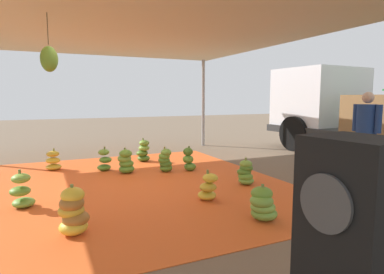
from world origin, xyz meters
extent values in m
plane|color=brown|center=(0.00, 3.00, 0.00)|extent=(40.00, 40.00, 0.00)
cube|color=#E05B23|center=(0.00, 0.00, 0.01)|extent=(5.81, 5.19, 0.01)
cylinder|color=#9EA0A5|center=(-3.80, 3.30, 1.36)|extent=(0.10, 0.10, 2.71)
cube|color=beige|center=(0.00, 0.00, 2.74)|extent=(8.00, 7.00, 0.06)
cylinder|color=#4C422D|center=(0.42, -1.25, 2.49)|extent=(0.01, 0.01, 0.44)
ellipsoid|color=#60932D|center=(0.42, -1.25, 2.07)|extent=(0.24, 0.24, 0.36)
ellipsoid|color=#518428|center=(-0.59, 1.39, 0.10)|extent=(0.31, 0.31, 0.17)
ellipsoid|color=#60932D|center=(-0.60, 1.35, 0.26)|extent=(0.32, 0.32, 0.17)
ellipsoid|color=#477523|center=(-0.60, 1.35, 0.42)|extent=(0.28, 0.28, 0.17)
cylinder|color=olive|center=(-0.58, 1.36, 0.48)|extent=(0.04, 0.04, 0.12)
ellipsoid|color=#6B9E38|center=(0.54, -1.67, 0.08)|extent=(0.42, 0.42, 0.13)
ellipsoid|color=#60932D|center=(0.58, -1.71, 0.26)|extent=(0.35, 0.35, 0.13)
ellipsoid|color=#75A83D|center=(0.58, -1.69, 0.43)|extent=(0.30, 0.30, 0.13)
cylinder|color=olive|center=(0.57, -1.70, 0.49)|extent=(0.04, 0.04, 0.12)
ellipsoid|color=gold|center=(1.79, -1.12, 0.10)|extent=(0.35, 0.35, 0.17)
ellipsoid|color=#996628|center=(1.79, -1.09, 0.19)|extent=(0.41, 0.41, 0.17)
ellipsoid|color=gold|center=(1.76, -1.13, 0.28)|extent=(0.37, 0.37, 0.17)
ellipsoid|color=#996628|center=(1.79, -1.13, 0.37)|extent=(0.31, 0.31, 0.17)
ellipsoid|color=gold|center=(1.78, -1.11, 0.46)|extent=(0.36, 0.36, 0.17)
cylinder|color=olive|center=(1.77, -1.12, 0.52)|extent=(0.04, 0.04, 0.12)
ellipsoid|color=#518428|center=(-0.93, 0.13, 0.09)|extent=(0.34, 0.34, 0.16)
ellipsoid|color=#60932D|center=(-0.95, 0.13, 0.20)|extent=(0.41, 0.41, 0.16)
ellipsoid|color=#75A83D|center=(-0.95, 0.09, 0.31)|extent=(0.38, 0.38, 0.16)
ellipsoid|color=#60932D|center=(-0.90, 0.11, 0.42)|extent=(0.33, 0.33, 0.16)
cylinder|color=olive|center=(-0.92, 0.10, 0.48)|extent=(0.04, 0.04, 0.12)
ellipsoid|color=#518428|center=(-1.36, -0.25, 0.07)|extent=(0.28, 0.28, 0.13)
ellipsoid|color=#518428|center=(-1.34, -0.22, 0.24)|extent=(0.34, 0.34, 0.13)
ellipsoid|color=#6B9E38|center=(-1.37, -0.25, 0.40)|extent=(0.26, 0.26, 0.13)
cylinder|color=olive|center=(-1.36, -0.23, 0.46)|extent=(0.04, 0.04, 0.12)
ellipsoid|color=gold|center=(-1.87, -1.22, 0.07)|extent=(0.38, 0.38, 0.13)
ellipsoid|color=gold|center=(-1.88, -1.22, 0.21)|extent=(0.40, 0.40, 0.13)
ellipsoid|color=gold|center=(-1.88, -1.22, 0.35)|extent=(0.37, 0.37, 0.13)
cylinder|color=olive|center=(-1.87, -1.20, 0.41)|extent=(0.04, 0.04, 0.12)
ellipsoid|color=#6B9E38|center=(2.33, 1.09, 0.09)|extent=(0.46, 0.46, 0.17)
ellipsoid|color=#75A83D|center=(2.33, 1.07, 0.18)|extent=(0.33, 0.33, 0.17)
ellipsoid|color=#6B9E38|center=(2.34, 1.03, 0.26)|extent=(0.40, 0.40, 0.17)
ellipsoid|color=#60932D|center=(2.30, 1.06, 0.35)|extent=(0.28, 0.28, 0.17)
cylinder|color=olive|center=(2.32, 1.06, 0.41)|extent=(0.04, 0.04, 0.12)
ellipsoid|color=#6B9E38|center=(0.83, 1.83, 0.08)|extent=(0.39, 0.39, 0.14)
ellipsoid|color=#60932D|center=(0.82, 1.82, 0.15)|extent=(0.30, 0.30, 0.14)
ellipsoid|color=#477523|center=(0.78, 1.82, 0.22)|extent=(0.34, 0.34, 0.14)
ellipsoid|color=#477523|center=(0.79, 1.86, 0.30)|extent=(0.33, 0.33, 0.14)
ellipsoid|color=#75A83D|center=(0.78, 1.85, 0.37)|extent=(0.30, 0.30, 0.14)
cylinder|color=olive|center=(0.80, 1.83, 0.43)|extent=(0.04, 0.04, 0.12)
ellipsoid|color=gold|center=(1.30, 0.81, 0.08)|extent=(0.39, 0.39, 0.14)
ellipsoid|color=gold|center=(1.35, 0.81, 0.21)|extent=(0.35, 0.35, 0.14)
ellipsoid|color=gold|center=(1.35, 0.84, 0.35)|extent=(0.30, 0.30, 0.14)
cylinder|color=olive|center=(1.32, 0.81, 0.41)|extent=(0.04, 0.04, 0.12)
ellipsoid|color=#477523|center=(-2.00, 0.79, 0.08)|extent=(0.42, 0.42, 0.15)
ellipsoid|color=#477523|center=(-2.00, 0.76, 0.21)|extent=(0.31, 0.31, 0.15)
ellipsoid|color=#75A83D|center=(-1.99, 0.80, 0.33)|extent=(0.36, 0.36, 0.15)
ellipsoid|color=#6B9E38|center=(-1.99, 0.81, 0.45)|extent=(0.27, 0.27, 0.15)
cylinder|color=olive|center=(-1.99, 0.78, 0.51)|extent=(0.04, 0.04, 0.12)
ellipsoid|color=#518428|center=(-0.71, 0.90, 0.09)|extent=(0.35, 0.35, 0.16)
ellipsoid|color=#477523|center=(-0.71, 0.89, 0.17)|extent=(0.31, 0.31, 0.16)
ellipsoid|color=#518428|center=(-0.72, 0.86, 0.25)|extent=(0.33, 0.33, 0.16)
ellipsoid|color=#60932D|center=(-0.72, 0.86, 0.33)|extent=(0.30, 0.30, 0.16)
ellipsoid|color=#6B9E38|center=(-0.69, 0.89, 0.41)|extent=(0.30, 0.30, 0.16)
cylinder|color=olive|center=(-0.71, 0.87, 0.47)|extent=(0.04, 0.04, 0.12)
cube|color=silver|center=(-1.96, 6.36, 1.55)|extent=(2.06, 2.36, 1.70)
cube|color=#232D38|center=(-2.93, 6.29, 1.89)|extent=(0.15, 1.94, 0.75)
cylinder|color=black|center=(-1.75, 5.25, 0.50)|extent=(1.02, 0.34, 1.00)
cylinder|color=black|center=(-1.90, 7.48, 0.50)|extent=(1.02, 0.34, 1.00)
cylinder|color=silver|center=(1.13, 4.32, 0.40)|extent=(0.15, 0.15, 0.80)
cylinder|color=silver|center=(1.31, 4.32, 0.40)|extent=(0.15, 0.15, 0.80)
cylinder|color=navy|center=(1.22, 4.32, 1.10)|extent=(0.37, 0.37, 0.60)
cylinder|color=navy|center=(0.98, 4.32, 1.14)|extent=(0.12, 0.12, 0.54)
cylinder|color=navy|center=(1.47, 4.32, 1.14)|extent=(0.12, 0.12, 0.54)
sphere|color=tan|center=(1.22, 4.32, 1.54)|extent=(0.22, 0.22, 0.22)
cube|color=black|center=(4.37, 0.10, 1.00)|extent=(0.50, 0.43, 0.65)
cylinder|color=#383838|center=(4.37, -0.11, 1.00)|extent=(0.30, 0.04, 0.30)
camera|label=1|loc=(5.53, -1.37, 1.53)|focal=30.51mm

